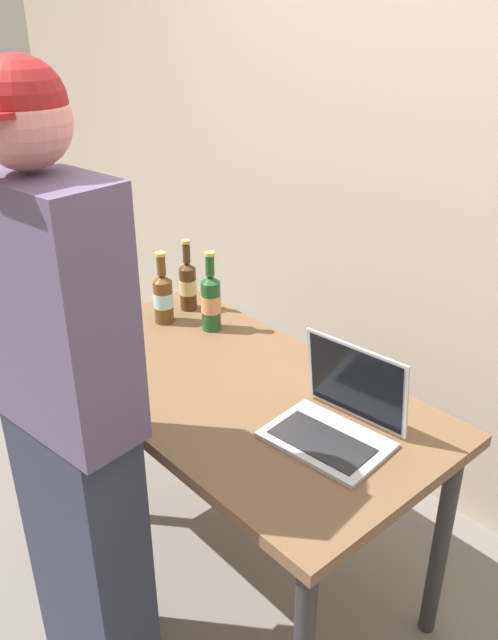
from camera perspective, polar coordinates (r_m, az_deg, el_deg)
The scene contains 8 objects.
ground_plane at distance 2.48m, azimuth -1.39°, elevation -20.92°, with size 8.00×8.00×0.00m, color slate.
desk at distance 2.03m, azimuth -1.60°, elevation -7.75°, with size 1.35×0.72×0.77m.
laptop at distance 1.75m, azimuth 7.93°, elevation -8.46°, with size 0.34×0.29×0.25m.
beer_bottle_amber at distance 2.34m, azimuth -7.67°, elevation 2.11°, with size 0.07×0.07×0.27m.
beer_bottle_brown at distance 2.43m, azimuth -5.48°, elevation 3.25°, with size 0.07×0.07×0.28m.
beer_bottle_dark at distance 2.26m, azimuth -3.42°, elevation 1.77°, with size 0.07×0.07×0.29m.
person_figure at distance 1.66m, azimuth -15.82°, elevation -8.57°, with size 0.43×0.29×1.74m.
back_wall at distance 2.42m, azimuth 15.12°, elevation 13.06°, with size 6.00×0.10×2.60m, color tan.
Camera 1 is at (1.29, -1.08, 1.82)m, focal length 35.85 mm.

